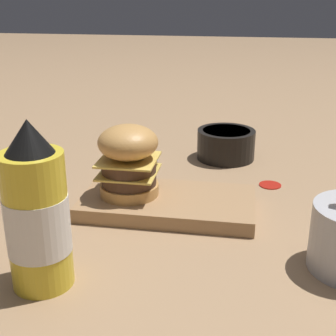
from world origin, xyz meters
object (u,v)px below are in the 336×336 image
at_px(serving_board, 168,203).
at_px(ketchup_bottle, 37,215).
at_px(spoon, 141,157).
at_px(burger, 128,160).
at_px(side_bowl, 226,144).

xyz_separation_m(serving_board, ketchup_bottle, (0.12, 0.23, 0.08)).
xyz_separation_m(ketchup_bottle, spoon, (-0.02, -0.46, -0.09)).
height_order(burger, ketchup_bottle, ketchup_bottle).
bearing_deg(side_bowl, burger, 62.00).
distance_m(serving_board, ketchup_bottle, 0.27).
height_order(side_bowl, spoon, side_bowl).
distance_m(serving_board, side_bowl, 0.28).
xyz_separation_m(serving_board, burger, (0.06, 0.00, 0.07)).
xyz_separation_m(burger, spoon, (0.03, -0.23, -0.08)).
bearing_deg(spoon, ketchup_bottle, -60.59).
bearing_deg(spoon, burger, -50.07).
relative_size(ketchup_bottle, side_bowl, 1.71).
xyz_separation_m(serving_board, side_bowl, (-0.08, -0.27, 0.02)).
height_order(ketchup_bottle, side_bowl, ketchup_bottle).
distance_m(serving_board, burger, 0.10).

